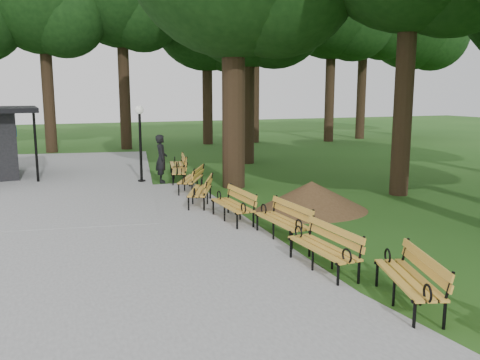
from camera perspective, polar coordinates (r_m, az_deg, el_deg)
name	(u,v)px	position (r m, az deg, el deg)	size (l,w,h in m)	color
ground	(359,288)	(9.15, 13.37, -11.86)	(100.00, 100.00, 0.00)	#1F4C15
path	(101,262)	(10.49, -15.43, -8.91)	(12.00, 38.00, 0.06)	gray
person	(161,159)	(18.96, -8.89, 2.39)	(0.66, 0.43, 1.80)	black
lamp_post	(140,127)	(18.96, -11.27, 5.93)	(0.32, 0.32, 2.87)	black
dirt_mound	(311,196)	(14.48, 8.08, -1.81)	(2.82, 2.82, 0.86)	#47301C
bench_2	(408,279)	(8.52, 18.50, -10.62)	(1.90, 0.64, 0.88)	gold
bench_3	(323,248)	(9.72, 9.36, -7.65)	(1.90, 0.64, 0.88)	gold
bench_4	(282,221)	(11.58, 4.78, -4.68)	(1.90, 0.64, 0.88)	gold
bench_5	(232,205)	(13.11, -0.87, -2.90)	(1.90, 0.64, 0.88)	gold
bench_6	(200,191)	(15.05, -4.56, -1.25)	(1.90, 0.64, 0.88)	gold
bench_7	(191,179)	(17.09, -5.59, 0.08)	(1.90, 0.64, 0.88)	gold
bench_8	(179,171)	(19.00, -6.89, 1.05)	(1.90, 0.64, 0.88)	gold
bench_9	(177,165)	(20.51, -7.15, 1.70)	(1.90, 0.64, 0.88)	gold
tree_backdrop	(226,12)	(32.84, -1.61, 18.45)	(36.92, 8.42, 16.41)	black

